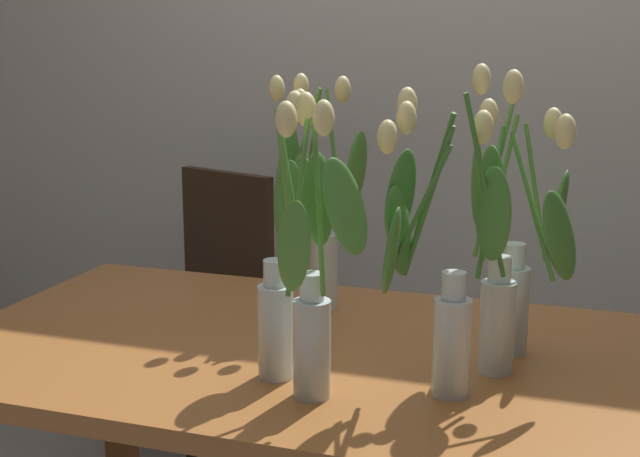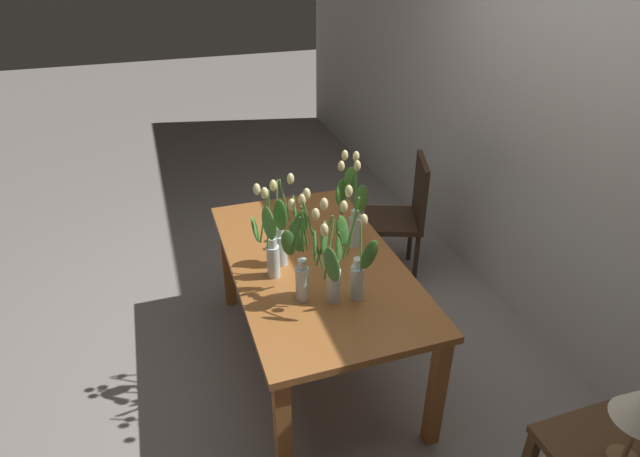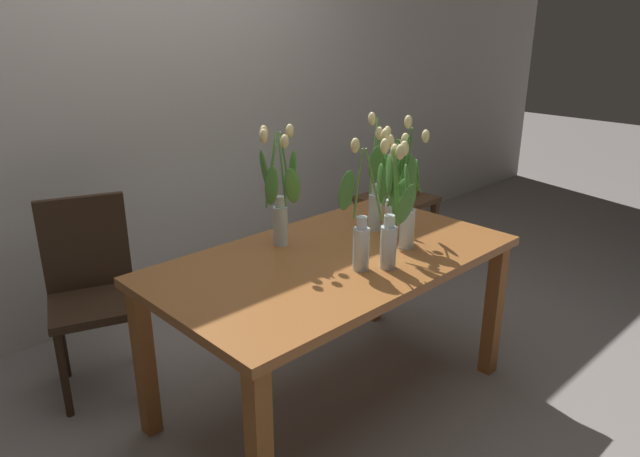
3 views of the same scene
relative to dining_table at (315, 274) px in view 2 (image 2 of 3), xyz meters
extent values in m
plane|color=gray|center=(0.00, 0.00, -0.65)|extent=(18.00, 18.00, 0.00)
cube|color=beige|center=(0.00, 1.53, 0.70)|extent=(9.00, 0.10, 2.70)
cube|color=#A3602D|center=(0.00, 0.00, 0.07)|extent=(1.60, 0.90, 0.04)
cube|color=#A3602D|center=(-0.74, -0.39, -0.30)|extent=(0.07, 0.07, 0.70)
cube|color=#A3602D|center=(0.74, -0.39, -0.30)|extent=(0.07, 0.07, 0.70)
cube|color=#A3602D|center=(-0.74, 0.39, -0.30)|extent=(0.07, 0.07, 0.70)
cube|color=#A3602D|center=(0.74, 0.39, -0.30)|extent=(0.07, 0.07, 0.70)
cylinder|color=silver|center=(-0.03, -0.18, 0.18)|extent=(0.07, 0.07, 0.18)
cylinder|color=silver|center=(-0.03, -0.18, 0.30)|extent=(0.04, 0.04, 0.05)
cylinder|color=silver|center=(-0.03, -0.18, 0.15)|extent=(0.06, 0.06, 0.11)
cylinder|color=#56933D|center=(-0.02, -0.15, 0.44)|extent=(0.03, 0.06, 0.30)
ellipsoid|color=#F4E093|center=(-0.01, -0.12, 0.60)|extent=(0.04, 0.04, 0.06)
ellipsoid|color=#427F33|center=(-0.03, -0.10, 0.41)|extent=(0.09, 0.05, 0.18)
cylinder|color=#56933D|center=(0.02, -0.20, 0.45)|extent=(0.08, 0.05, 0.31)
ellipsoid|color=#F4E093|center=(0.05, -0.22, 0.60)|extent=(0.04, 0.04, 0.06)
ellipsoid|color=#427F33|center=(0.07, -0.20, 0.44)|extent=(0.06, 0.07, 0.17)
cylinder|color=silver|center=(0.30, -0.16, 0.18)|extent=(0.07, 0.07, 0.18)
cylinder|color=silver|center=(0.30, -0.16, 0.30)|extent=(0.04, 0.04, 0.05)
cylinder|color=silver|center=(0.30, -0.16, 0.15)|extent=(0.06, 0.06, 0.11)
cylinder|color=#3D752D|center=(0.24, -0.16, 0.42)|extent=(0.11, 0.02, 0.25)
ellipsoid|color=#F4E093|center=(0.18, -0.17, 0.56)|extent=(0.04, 0.04, 0.06)
ellipsoid|color=#427F33|center=(0.20, -0.19, 0.36)|extent=(0.05, 0.10, 0.18)
cylinder|color=#3D752D|center=(0.25, -0.14, 0.44)|extent=(0.10, 0.04, 0.28)
ellipsoid|color=#F4E093|center=(0.20, -0.12, 0.58)|extent=(0.04, 0.04, 0.06)
ellipsoid|color=#427F33|center=(0.20, -0.15, 0.39)|extent=(0.06, 0.10, 0.18)
cylinder|color=#3D752D|center=(0.35, -0.11, 0.47)|extent=(0.08, 0.08, 0.34)
ellipsoid|color=#F4E093|center=(0.38, -0.08, 0.64)|extent=(0.04, 0.04, 0.06)
ellipsoid|color=#427F33|center=(0.35, -0.07, 0.45)|extent=(0.08, 0.07, 0.18)
cylinder|color=#3D752D|center=(0.25, -0.13, 0.45)|extent=(0.10, 0.06, 0.30)
ellipsoid|color=#F4E093|center=(0.20, -0.10, 0.61)|extent=(0.04, 0.04, 0.06)
ellipsoid|color=#427F33|center=(0.20, -0.13, 0.45)|extent=(0.07, 0.09, 0.18)
cylinder|color=silver|center=(0.37, -0.02, 0.18)|extent=(0.07, 0.07, 0.18)
cylinder|color=silver|center=(0.37, -0.02, 0.30)|extent=(0.04, 0.04, 0.05)
cylinder|color=silver|center=(0.37, -0.02, 0.15)|extent=(0.06, 0.06, 0.11)
cylinder|color=#478433|center=(0.42, -0.07, 0.43)|extent=(0.10, 0.09, 0.26)
ellipsoid|color=#F4E093|center=(0.47, -0.11, 0.57)|extent=(0.04, 0.04, 0.06)
ellipsoid|color=#427F33|center=(0.47, -0.07, 0.38)|extent=(0.10, 0.09, 0.18)
cylinder|color=#478433|center=(0.35, -0.06, 0.43)|extent=(0.04, 0.08, 0.27)
ellipsoid|color=#F4E093|center=(0.34, -0.10, 0.57)|extent=(0.04, 0.04, 0.06)
ellipsoid|color=#427F33|center=(0.36, -0.11, 0.42)|extent=(0.07, 0.05, 0.17)
cylinder|color=silver|center=(-0.08, 0.26, 0.18)|extent=(0.07, 0.07, 0.18)
cylinder|color=silver|center=(-0.08, 0.26, 0.30)|extent=(0.04, 0.04, 0.05)
cylinder|color=silver|center=(-0.08, 0.26, 0.15)|extent=(0.06, 0.06, 0.11)
cylinder|color=#56933D|center=(-0.11, 0.27, 0.45)|extent=(0.06, 0.03, 0.32)
ellipsoid|color=#F4E093|center=(-0.14, 0.28, 0.61)|extent=(0.04, 0.04, 0.06)
ellipsoid|color=#4C8E38|center=(-0.16, 0.26, 0.46)|extent=(0.06, 0.09, 0.18)
cylinder|color=#56933D|center=(-0.05, 0.25, 0.45)|extent=(0.05, 0.02, 0.32)
ellipsoid|color=#F4E093|center=(-0.03, 0.25, 0.61)|extent=(0.04, 0.04, 0.06)
ellipsoid|color=#4C8E38|center=(0.00, 0.27, 0.43)|extent=(0.06, 0.08, 0.17)
cylinder|color=#56933D|center=(-0.10, 0.22, 0.44)|extent=(0.03, 0.07, 0.29)
ellipsoid|color=#F4E093|center=(-0.11, 0.19, 0.58)|extent=(0.04, 0.04, 0.06)
ellipsoid|color=#4C8E38|center=(-0.08, 0.17, 0.39)|extent=(0.11, 0.06, 0.18)
cylinder|color=#56933D|center=(-0.14, 0.25, 0.45)|extent=(0.10, 0.03, 0.31)
ellipsoid|color=#F4E093|center=(-0.18, 0.24, 0.61)|extent=(0.04, 0.04, 0.06)
ellipsoid|color=#4C8E38|center=(-0.17, 0.21, 0.40)|extent=(0.06, 0.07, 0.17)
cylinder|color=silver|center=(0.07, -0.25, 0.18)|extent=(0.07, 0.07, 0.18)
cylinder|color=silver|center=(0.07, -0.25, 0.30)|extent=(0.04, 0.04, 0.05)
cylinder|color=silver|center=(0.07, -0.25, 0.15)|extent=(0.06, 0.06, 0.11)
cylinder|color=#56933D|center=(0.06, -0.28, 0.44)|extent=(0.03, 0.06, 0.30)
ellipsoid|color=#F4E093|center=(0.05, -0.30, 0.59)|extent=(0.04, 0.04, 0.06)
ellipsoid|color=#4C8E38|center=(0.07, -0.33, 0.39)|extent=(0.10, 0.08, 0.18)
cylinder|color=#56933D|center=(0.09, -0.27, 0.44)|extent=(0.03, 0.03, 0.30)
ellipsoid|color=#F4E093|center=(0.10, -0.28, 0.60)|extent=(0.04, 0.04, 0.06)
ellipsoid|color=#4C8E38|center=(0.14, -0.27, 0.45)|extent=(0.11, 0.08, 0.18)
cylinder|color=silver|center=(0.38, 0.10, 0.18)|extent=(0.07, 0.07, 0.18)
cylinder|color=silver|center=(0.38, 0.10, 0.30)|extent=(0.04, 0.04, 0.05)
cylinder|color=silver|center=(0.38, 0.10, 0.15)|extent=(0.06, 0.06, 0.11)
cylinder|color=#56933D|center=(0.34, 0.08, 0.47)|extent=(0.08, 0.03, 0.35)
ellipsoid|color=#F4E093|center=(0.30, 0.07, 0.65)|extent=(0.04, 0.04, 0.06)
ellipsoid|color=#427F33|center=(0.31, 0.04, 0.44)|extent=(0.04, 0.10, 0.18)
cylinder|color=#56933D|center=(0.35, 0.06, 0.44)|extent=(0.06, 0.06, 0.28)
ellipsoid|color=#F4E093|center=(0.33, 0.04, 0.58)|extent=(0.04, 0.04, 0.06)
ellipsoid|color=#427F33|center=(0.34, 0.01, 0.39)|extent=(0.08, 0.06, 0.17)
cylinder|color=#56933D|center=(0.42, 0.09, 0.43)|extent=(0.06, 0.01, 0.27)
ellipsoid|color=#F4E093|center=(0.44, 0.09, 0.56)|extent=(0.04, 0.04, 0.06)
ellipsoid|color=#427F33|center=(0.46, 0.11, 0.39)|extent=(0.05, 0.11, 0.18)
cube|color=#382619|center=(-0.74, 0.85, -0.20)|extent=(0.51, 0.51, 0.04)
cylinder|color=#382619|center=(-0.64, 0.63, -0.43)|extent=(0.04, 0.04, 0.43)
cylinder|color=#382619|center=(-0.96, 0.75, -0.43)|extent=(0.04, 0.04, 0.43)
cylinder|color=#382619|center=(-0.52, 0.95, -0.43)|extent=(0.04, 0.04, 0.43)
cylinder|color=#382619|center=(-0.84, 1.06, -0.43)|extent=(0.04, 0.04, 0.43)
cube|color=#382619|center=(-0.68, 1.02, 0.05)|extent=(0.39, 0.17, 0.46)
cube|color=brown|center=(1.39, 0.76, -0.12)|extent=(0.44, 0.44, 0.04)
cube|color=brown|center=(1.20, 0.95, -0.39)|extent=(0.04, 0.04, 0.51)
cylinder|color=olive|center=(1.43, 0.78, 0.03)|extent=(0.02, 0.02, 0.22)
camera|label=1|loc=(0.55, -1.62, 0.72)|focal=48.52mm
camera|label=2|loc=(2.29, -0.73, 1.68)|focal=29.38mm
camera|label=3|loc=(-1.69, -1.66, 1.08)|focal=32.90mm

